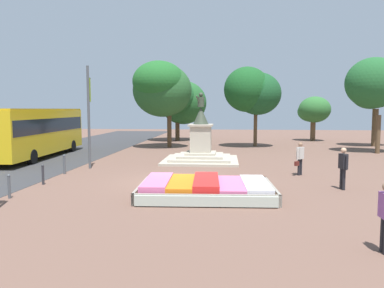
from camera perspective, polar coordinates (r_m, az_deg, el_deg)
The scene contains 16 objects.
ground_plane at distance 17.16m, azimuth -2.63°, elevation -5.79°, with size 89.19×89.19×0.00m, color brown.
flower_planter at distance 14.40m, azimuth 1.95°, elevation -6.82°, with size 5.26×3.79×0.66m.
statue_monument at distance 23.70m, azimuth 1.35°, elevation -0.66°, with size 4.66×4.66×4.35m.
banner_pole at distance 21.54m, azimuth -15.45°, elevation 4.29°, with size 0.14×0.62×5.69m.
city_bus at distance 27.62m, azimuth -22.74°, elevation 2.04°, with size 3.11×11.27×3.35m.
pedestrian_with_handbag at distance 19.50m, azimuth 16.12°, elevation -1.89°, with size 0.54×0.59×1.65m.
pedestrian_near_planter at distance 16.57m, azimuth 22.03°, elevation -3.03°, with size 0.31×0.55×1.74m.
kerb_bollard_south at distance 15.52m, azimuth -26.10°, elevation -5.75°, with size 0.12×0.12×0.91m.
kerb_bollard_mid_a at distance 17.72m, azimuth -21.77°, elevation -4.28°, with size 0.12×0.12×0.90m.
kerb_bollard_mid_b at distance 20.23m, azimuth -18.88°, elevation -2.87°, with size 0.13×0.13×1.01m.
park_tree_far_left at distance 33.22m, azimuth 9.16°, elevation 7.96°, with size 4.97×4.40×6.97m.
park_tree_behind_statue at distance 36.99m, azimuth 26.06°, elevation 7.26°, with size 4.38×3.53×6.65m.
park_tree_far_right at distance 39.73m, azimuth -2.25°, elevation 6.78°, with size 6.11×5.61×6.58m.
park_tree_street_side at distance 32.28m, azimuth -4.64°, elevation 8.53°, with size 5.01×5.43×7.36m.
park_tree_mid_canopy at distance 31.73m, azimuth 26.44°, elevation 8.31°, with size 4.60×3.71×7.20m.
park_tree_distant at distance 41.16m, azimuth 18.00°, elevation 4.87°, with size 3.29×3.36×4.63m.
Camera 1 is at (2.30, -16.68, 3.31)m, focal length 35.00 mm.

